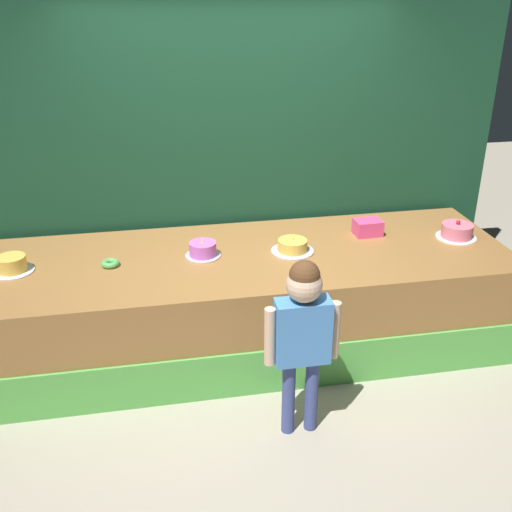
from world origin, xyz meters
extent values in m
plane|color=#ADA38E|center=(0.00, 0.00, 0.00)|extent=(12.00, 12.00, 0.00)
cube|color=#9E6B38|center=(0.00, 0.64, 0.38)|extent=(3.90, 1.27, 0.76)
cube|color=#59B24C|center=(0.00, -0.01, 0.17)|extent=(3.90, 0.02, 0.34)
cube|color=#19472D|center=(0.00, 1.37, 1.39)|extent=(4.44, 0.08, 2.78)
cylinder|color=#3F4C8C|center=(0.07, -0.41, 0.26)|extent=(0.08, 0.08, 0.53)
cylinder|color=#3F4C8C|center=(0.21, -0.41, 0.26)|extent=(0.08, 0.08, 0.53)
cube|color=#4C8CD8|center=(0.14, -0.41, 0.73)|extent=(0.33, 0.15, 0.41)
cylinder|color=beige|center=(-0.06, -0.41, 0.72)|extent=(0.07, 0.07, 0.37)
cylinder|color=beige|center=(0.34, -0.41, 0.72)|extent=(0.07, 0.07, 0.37)
sphere|color=beige|center=(0.14, -0.41, 1.04)|extent=(0.21, 0.21, 0.21)
sphere|color=brown|center=(0.14, -0.41, 1.10)|extent=(0.18, 0.18, 0.18)
cube|color=#F14889|center=(0.99, 0.83, 0.82)|extent=(0.22, 0.17, 0.12)
torus|color=#59B259|center=(-0.99, 0.63, 0.78)|extent=(0.13, 0.13, 0.04)
cylinder|color=silver|center=(-1.66, 0.66, 0.77)|extent=(0.29, 0.29, 0.01)
cylinder|color=#F2BF4C|center=(-1.66, 0.66, 0.83)|extent=(0.20, 0.20, 0.11)
cylinder|color=silver|center=(-0.33, 0.67, 0.77)|extent=(0.26, 0.26, 0.01)
cylinder|color=#CC66D8|center=(-0.33, 0.67, 0.82)|extent=(0.20, 0.20, 0.10)
cone|color=#F2E566|center=(-0.33, 0.67, 0.89)|extent=(0.02, 0.02, 0.05)
cylinder|color=silver|center=(0.33, 0.63, 0.77)|extent=(0.32, 0.32, 0.01)
cylinder|color=#F2BF4C|center=(0.33, 0.63, 0.82)|extent=(0.22, 0.22, 0.08)
cone|color=#F2E566|center=(0.33, 0.63, 0.88)|extent=(0.02, 0.02, 0.05)
cylinder|color=white|center=(1.66, 0.64, 0.77)|extent=(0.31, 0.31, 0.01)
cylinder|color=pink|center=(1.66, 0.64, 0.83)|extent=(0.24, 0.24, 0.10)
sphere|color=red|center=(1.66, 0.64, 0.89)|extent=(0.03, 0.03, 0.03)
camera|label=1|loc=(-0.69, -3.32, 2.63)|focal=42.15mm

